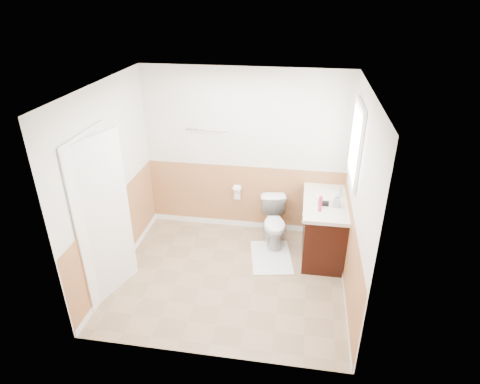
% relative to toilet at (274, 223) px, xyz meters
% --- Properties ---
extents(floor, '(3.00, 3.00, 0.00)m').
position_rel_toilet_xyz_m(floor, '(-0.51, -0.90, -0.34)').
color(floor, '#8C7051').
rests_on(floor, ground).
extents(ceiling, '(3.00, 3.00, 0.00)m').
position_rel_toilet_xyz_m(ceiling, '(-0.51, -0.90, 2.16)').
color(ceiling, white).
rests_on(ceiling, floor).
extents(wall_back, '(3.00, 0.00, 3.00)m').
position_rel_toilet_xyz_m(wall_back, '(-0.51, 0.40, 0.91)').
color(wall_back, silver).
rests_on(wall_back, floor).
extents(wall_front, '(3.00, 0.00, 3.00)m').
position_rel_toilet_xyz_m(wall_front, '(-0.51, -2.20, 0.91)').
color(wall_front, silver).
rests_on(wall_front, floor).
extents(wall_left, '(0.00, 3.00, 3.00)m').
position_rel_toilet_xyz_m(wall_left, '(-2.01, -0.90, 0.91)').
color(wall_left, silver).
rests_on(wall_left, floor).
extents(wall_right, '(0.00, 3.00, 3.00)m').
position_rel_toilet_xyz_m(wall_right, '(0.99, -0.90, 0.91)').
color(wall_right, silver).
rests_on(wall_right, floor).
extents(wainscot_back, '(3.00, 0.00, 3.00)m').
position_rel_toilet_xyz_m(wainscot_back, '(-0.51, 0.39, 0.16)').
color(wainscot_back, '#B27747').
rests_on(wainscot_back, floor).
extents(wainscot_front, '(3.00, 0.00, 3.00)m').
position_rel_toilet_xyz_m(wainscot_front, '(-0.51, -2.19, 0.16)').
color(wainscot_front, '#B27747').
rests_on(wainscot_front, floor).
extents(wainscot_left, '(0.00, 2.60, 2.60)m').
position_rel_toilet_xyz_m(wainscot_left, '(-2.00, -0.90, 0.16)').
color(wainscot_left, '#B27747').
rests_on(wainscot_left, floor).
extents(wainscot_right, '(0.00, 2.60, 2.60)m').
position_rel_toilet_xyz_m(wainscot_right, '(0.98, -0.90, 0.16)').
color(wainscot_right, '#B27747').
rests_on(wainscot_right, floor).
extents(toilet, '(0.49, 0.72, 0.68)m').
position_rel_toilet_xyz_m(toilet, '(0.00, 0.00, 0.00)').
color(toilet, silver).
rests_on(toilet, floor).
extents(bath_mat, '(0.69, 0.89, 0.02)m').
position_rel_toilet_xyz_m(bath_mat, '(0.00, -0.40, -0.33)').
color(bath_mat, white).
rests_on(bath_mat, floor).
extents(vanity_cabinet, '(0.55, 1.10, 0.80)m').
position_rel_toilet_xyz_m(vanity_cabinet, '(0.70, -0.15, 0.06)').
color(vanity_cabinet, black).
rests_on(vanity_cabinet, floor).
extents(vanity_knob_left, '(0.03, 0.03, 0.03)m').
position_rel_toilet_xyz_m(vanity_knob_left, '(0.40, -0.25, 0.21)').
color(vanity_knob_left, silver).
rests_on(vanity_knob_left, vanity_cabinet).
extents(vanity_knob_right, '(0.03, 0.03, 0.03)m').
position_rel_toilet_xyz_m(vanity_knob_right, '(0.40, -0.05, 0.21)').
color(vanity_knob_right, silver).
rests_on(vanity_knob_right, vanity_cabinet).
extents(countertop, '(0.60, 1.15, 0.05)m').
position_rel_toilet_xyz_m(countertop, '(0.69, -0.15, 0.49)').
color(countertop, beige).
rests_on(countertop, vanity_cabinet).
extents(sink_basin, '(0.36, 0.36, 0.02)m').
position_rel_toilet_xyz_m(sink_basin, '(0.70, 0.00, 0.52)').
color(sink_basin, silver).
rests_on(sink_basin, countertop).
extents(faucet, '(0.02, 0.02, 0.14)m').
position_rel_toilet_xyz_m(faucet, '(0.88, 0.00, 0.58)').
color(faucet, '#BCBBC2').
rests_on(faucet, countertop).
extents(lotion_bottle, '(0.05, 0.05, 0.22)m').
position_rel_toilet_xyz_m(lotion_bottle, '(0.60, -0.44, 0.62)').
color(lotion_bottle, '#C2324C').
rests_on(lotion_bottle, countertop).
extents(soap_dispenser, '(0.10, 0.10, 0.18)m').
position_rel_toilet_xyz_m(soap_dispenser, '(0.82, -0.28, 0.60)').
color(soap_dispenser, '#919CA4').
rests_on(soap_dispenser, countertop).
extents(hair_dryer_body, '(0.14, 0.07, 0.07)m').
position_rel_toilet_xyz_m(hair_dryer_body, '(0.65, -0.29, 0.55)').
color(hair_dryer_body, black).
rests_on(hair_dryer_body, countertop).
extents(hair_dryer_handle, '(0.03, 0.03, 0.07)m').
position_rel_toilet_xyz_m(hair_dryer_handle, '(0.62, -0.25, 0.52)').
color(hair_dryer_handle, black).
rests_on(hair_dryer_handle, countertop).
extents(mirror_panel, '(0.02, 0.35, 0.90)m').
position_rel_toilet_xyz_m(mirror_panel, '(0.97, 0.20, 1.21)').
color(mirror_panel, silver).
rests_on(mirror_panel, wall_right).
extents(window_frame, '(0.04, 0.80, 1.00)m').
position_rel_toilet_xyz_m(window_frame, '(0.96, -0.31, 1.41)').
color(window_frame, white).
rests_on(window_frame, wall_right).
extents(window_glass, '(0.01, 0.70, 0.90)m').
position_rel_toilet_xyz_m(window_glass, '(0.98, -0.31, 1.41)').
color(window_glass, white).
rests_on(window_glass, wall_right).
extents(door, '(0.29, 0.78, 2.04)m').
position_rel_toilet_xyz_m(door, '(-1.91, -1.35, 0.68)').
color(door, white).
rests_on(door, wall_left).
extents(door_frame, '(0.02, 0.92, 2.10)m').
position_rel_toilet_xyz_m(door_frame, '(-1.99, -1.35, 0.69)').
color(door_frame, white).
rests_on(door_frame, wall_left).
extents(door_knob, '(0.06, 0.06, 0.06)m').
position_rel_toilet_xyz_m(door_knob, '(-1.85, -1.02, 0.61)').
color(door_knob, silver).
rests_on(door_knob, door).
extents(towel_bar, '(0.62, 0.02, 0.02)m').
position_rel_toilet_xyz_m(towel_bar, '(-1.06, 0.35, 1.26)').
color(towel_bar, silver).
rests_on(towel_bar, wall_back).
extents(tp_holder_bar, '(0.14, 0.02, 0.02)m').
position_rel_toilet_xyz_m(tp_holder_bar, '(-0.61, 0.33, 0.36)').
color(tp_holder_bar, silver).
rests_on(tp_holder_bar, wall_back).
extents(tp_roll, '(0.10, 0.11, 0.11)m').
position_rel_toilet_xyz_m(tp_roll, '(-0.61, 0.33, 0.36)').
color(tp_roll, white).
rests_on(tp_roll, tp_holder_bar).
extents(tp_sheet, '(0.10, 0.01, 0.16)m').
position_rel_toilet_xyz_m(tp_sheet, '(-0.61, 0.33, 0.25)').
color(tp_sheet, white).
rests_on(tp_sheet, tp_roll).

